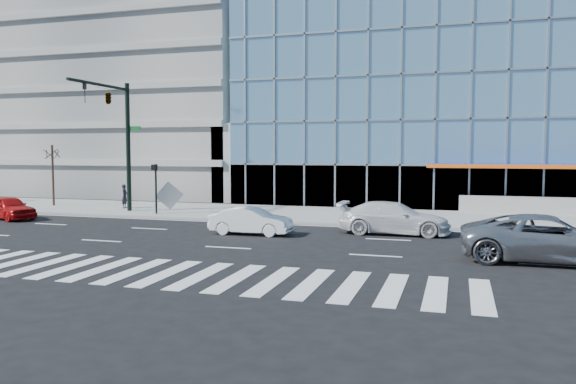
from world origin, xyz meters
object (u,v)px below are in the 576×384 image
at_px(ped_signal_post, 155,181).
at_px(white_sedan, 251,221).
at_px(white_suv, 394,218).
at_px(red_sedan, 9,208).
at_px(street_tree_near, 52,153).
at_px(traffic_signal, 114,114).
at_px(pedestrian, 125,196).
at_px(silver_suv, 549,239).
at_px(tilted_panel, 169,196).

bearing_deg(ped_signal_post, white_sedan, -32.82).
bearing_deg(white_suv, red_sedan, 90.78).
height_order(street_tree_near, white_sedan, street_tree_near).
distance_m(white_suv, red_sedan, 21.88).
bearing_deg(white_sedan, traffic_signal, 64.53).
distance_m(traffic_signal, white_suv, 18.09).
xyz_separation_m(white_sedan, pedestrian, (-11.80, 7.60, 0.29)).
bearing_deg(ped_signal_post, red_sedan, -152.48).
relative_size(silver_suv, pedestrian, 3.83).
distance_m(street_tree_near, white_suv, 24.90).
height_order(ped_signal_post, street_tree_near, street_tree_near).
xyz_separation_m(traffic_signal, pedestrian, (-1.20, 2.75, -5.23)).
xyz_separation_m(white_suv, red_sedan, (-21.87, -0.68, -0.09)).
bearing_deg(ped_signal_post, street_tree_near, 164.94).
bearing_deg(traffic_signal, white_suv, -9.23).
height_order(traffic_signal, white_sedan, traffic_signal).
bearing_deg(tilted_panel, ped_signal_post, -107.47).
xyz_separation_m(street_tree_near, white_sedan, (17.61, -7.79, -3.14)).
xyz_separation_m(street_tree_near, red_sedan, (2.17, -6.38, -3.10)).
xyz_separation_m(red_sedan, tilted_panel, (6.96, 6.14, 0.39)).
bearing_deg(street_tree_near, silver_suv, -19.97).
relative_size(traffic_signal, white_sedan, 2.05).
relative_size(white_sedan, red_sedan, 0.98).
relative_size(silver_suv, red_sedan, 1.52).
height_order(traffic_signal, red_sedan, traffic_signal).
distance_m(silver_suv, white_sedan, 12.83).
bearing_deg(silver_suv, traffic_signal, 71.51).
height_order(white_sedan, pedestrian, pedestrian).
height_order(silver_suv, tilted_panel, tilted_panel).
xyz_separation_m(ped_signal_post, red_sedan, (-7.33, -3.82, -1.47)).
relative_size(street_tree_near, tilted_panel, 3.25).
distance_m(traffic_signal, white_sedan, 12.91).
xyz_separation_m(traffic_signal, street_tree_near, (-7.00, 2.93, -2.39)).
relative_size(red_sedan, tilted_panel, 3.05).
distance_m(pedestrian, tilted_panel, 3.32).
height_order(ped_signal_post, red_sedan, ped_signal_post).
distance_m(traffic_signal, silver_suv, 24.96).
height_order(street_tree_near, red_sedan, street_tree_near).
bearing_deg(white_sedan, red_sedan, 83.91).
distance_m(silver_suv, pedestrian, 26.51).
height_order(street_tree_near, white_suv, street_tree_near).
bearing_deg(tilted_panel, traffic_signal, -154.84).
relative_size(white_suv, white_sedan, 1.35).
bearing_deg(traffic_signal, ped_signal_post, 8.52).
height_order(red_sedan, pedestrian, pedestrian).
bearing_deg(white_suv, silver_suv, -131.99).
bearing_deg(ped_signal_post, silver_suv, -22.14).
relative_size(ped_signal_post, silver_suv, 0.50).
bearing_deg(traffic_signal, tilted_panel, 51.75).
height_order(street_tree_near, pedestrian, street_tree_near).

